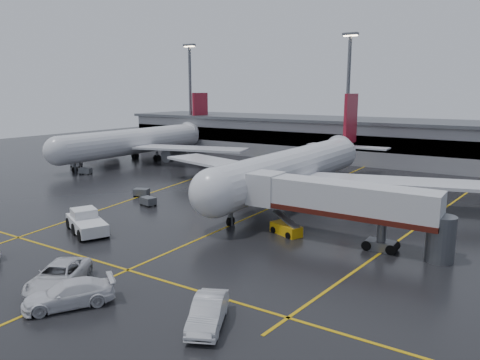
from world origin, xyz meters
The scene contains 21 objects.
ground centered at (0.00, 0.00, 0.00)m, with size 220.00×220.00×0.00m, color black.
apron_line_centre centered at (0.00, 0.00, 0.01)m, with size 0.25×90.00×0.02m, color gold.
apron_line_stop centered at (0.00, -22.00, 0.01)m, with size 60.00×0.25×0.02m, color gold.
apron_line_left centered at (-20.00, 10.00, 0.01)m, with size 0.25×70.00×0.02m, color gold.
apron_line_right centered at (18.00, 10.00, 0.01)m, with size 0.25×70.00×0.02m, color gold.
terminal centered at (0.00, 47.93, 4.32)m, with size 122.00×19.00×8.60m.
light_mast_left centered at (-45.00, 42.00, 14.47)m, with size 3.00×1.20×25.45m.
light_mast_mid centered at (-5.00, 42.00, 14.47)m, with size 3.00×1.20×25.45m.
main_airliner centered at (0.00, 9.70, 4.21)m, with size 48.80×45.60×14.10m.
second_airliner centered at (-42.00, 21.70, 4.21)m, with size 48.80×45.60×14.10m.
jet_bridge centered at (11.87, -6.00, 3.93)m, with size 19.90×3.40×6.05m.
pushback_tractor centered at (-11.21, -17.08, 0.96)m, with size 7.30×5.31×2.42m.
belt_loader centered at (6.52, -6.51, 0.55)m, with size 3.81×2.69×2.23m.
service_van_a centered at (-1.81, -27.11, 0.90)m, with size 2.98×6.47×1.80m, color silver.
service_van_b centered at (1.37, -28.58, 0.87)m, with size 2.44×6.00×1.74m, color white.
service_van_c centered at (10.86, -25.55, 0.88)m, with size 1.86×5.34×1.76m, color silver.
baggage_cart_a centered at (-13.67, -5.53, 0.63)m, with size 2.23×1.70×1.12m.
baggage_cart_b centered at (-18.06, -2.32, 0.63)m, with size 2.34×1.95×1.12m.
baggage_cart_c centered at (-10.87, 6.54, 0.63)m, with size 2.03×1.34×1.12m.
baggage_cart_d centered at (-46.79, 9.02, 0.63)m, with size 2.33×1.91×1.12m.
baggage_cart_e centered at (-38.77, 4.79, 0.63)m, with size 2.34×1.95×1.12m.
Camera 1 is at (26.69, -46.35, 14.39)m, focal length 33.96 mm.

